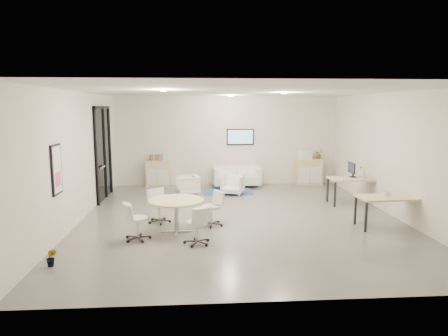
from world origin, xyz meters
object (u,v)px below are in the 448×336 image
armchair_right (233,184)px  sideboard_left (158,174)px  loveseat (237,177)px  armchair_left (188,184)px  desk_front (389,200)px  desk_rear (355,181)px  round_table (176,203)px  sideboard_right (308,172)px

armchair_right → sideboard_left: bearing=168.3°
loveseat → armchair_left: size_ratio=2.46×
desk_front → sideboard_left: bearing=134.6°
desk_rear → armchair_right: bearing=154.7°
loveseat → desk_rear: size_ratio=1.13×
armchair_right → desk_rear: bearing=-6.2°
armchair_left → round_table: (-0.18, -3.98, 0.33)m
round_table → armchair_right: bearing=67.2°
armchair_left → desk_rear: (4.89, -1.64, 0.35)m
sideboard_right → desk_front: size_ratio=0.65×
round_table → sideboard_right: bearing=49.6°
loveseat → round_table: round_table is taller
armchair_right → desk_front: bearing=-31.2°
armchair_right → desk_rear: (3.44, -1.55, 0.35)m
sideboard_right → desk_front: sideboard_right is taller
loveseat → sideboard_right: bearing=1.3°
armchair_left → desk_front: (4.78, -3.96, 0.33)m
sideboard_right → round_table: bearing=-130.4°
sideboard_left → armchair_left: sideboard_left is taller
armchair_left → round_table: size_ratio=0.55×
sideboard_left → sideboard_right: size_ratio=0.99×
desk_rear → round_table: (-5.07, -2.34, -0.02)m
loveseat → desk_front: size_ratio=1.15×
sideboard_right → armchair_left: sideboard_right is taller
armchair_left → round_table: round_table is taller
sideboard_left → armchair_left: (1.09, -1.38, -0.13)m
armchair_right → desk_rear: desk_rear is taller
sideboard_left → desk_rear: (5.98, -3.02, 0.22)m
sideboard_right → armchair_left: 4.59m
sideboard_right → round_table: size_ratio=0.76×
loveseat → armchair_right: 1.31m
armchair_right → round_table: size_ratio=0.56×
loveseat → round_table: 5.53m
round_table → desk_rear: bearing=24.8°
desk_front → sideboard_right: bearing=91.2°
armchair_right → round_table: round_table is taller
desk_front → round_table: round_table is taller
sideboard_left → loveseat: size_ratio=0.56×
armchair_left → desk_front: 6.22m
desk_rear → round_table: desk_rear is taller
desk_rear → desk_front: 2.32m
sideboard_right → armchair_right: bearing=-153.6°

